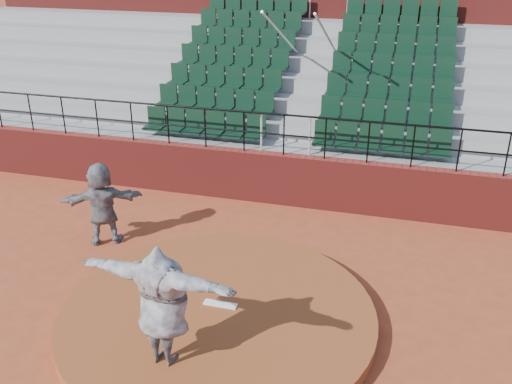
% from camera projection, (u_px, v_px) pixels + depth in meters
% --- Properties ---
extents(ground, '(90.00, 90.00, 0.00)m').
position_uv_depth(ground, '(218.00, 321.00, 10.00)').
color(ground, '#9E4223').
rests_on(ground, ground).
extents(pitchers_mound, '(5.50, 5.50, 0.25)m').
position_uv_depth(pitchers_mound, '(218.00, 316.00, 9.95)').
color(pitchers_mound, brown).
rests_on(pitchers_mound, ground).
extents(pitching_rubber, '(0.60, 0.15, 0.03)m').
position_uv_depth(pitching_rubber, '(220.00, 304.00, 10.02)').
color(pitching_rubber, white).
rests_on(pitching_rubber, pitchers_mound).
extents(boundary_wall, '(24.00, 0.30, 1.30)m').
position_uv_depth(boundary_wall, '(283.00, 179.00, 14.11)').
color(boundary_wall, maroon).
rests_on(boundary_wall, ground).
extents(wall_railing, '(24.04, 0.05, 1.03)m').
position_uv_depth(wall_railing, '(284.00, 126.00, 13.54)').
color(wall_railing, black).
rests_on(wall_railing, boundary_wall).
extents(seating_deck, '(24.00, 5.97, 4.63)m').
position_uv_depth(seating_deck, '(311.00, 108.00, 16.98)').
color(seating_deck, gray).
rests_on(seating_deck, ground).
extents(press_box_facade, '(24.00, 3.00, 7.10)m').
position_uv_depth(press_box_facade, '(334.00, 17.00, 19.56)').
color(press_box_facade, maroon).
rests_on(press_box_facade, ground).
extents(pitcher, '(2.51, 0.89, 2.00)m').
position_uv_depth(pitcher, '(162.00, 305.00, 8.35)').
color(pitcher, black).
rests_on(pitcher, pitchers_mound).
extents(fielder, '(1.78, 1.28, 1.86)m').
position_uv_depth(fielder, '(102.00, 204.00, 12.20)').
color(fielder, black).
rests_on(fielder, ground).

